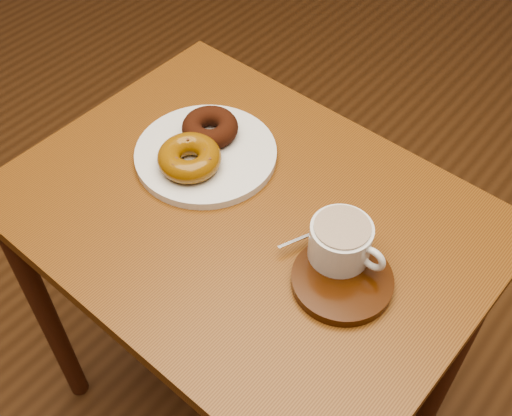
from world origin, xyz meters
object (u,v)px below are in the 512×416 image
Objects in this scene: cafe_table at (248,253)px; saucer at (342,280)px; coffee_cup at (341,241)px; donut_plate at (206,154)px.

saucer reaches higher than cafe_table.
saucer is at bearing -49.26° from coffee_cup.
donut_plate is at bearing 172.12° from coffee_cup.
donut_plate is 0.36m from saucer.
donut_plate is 1.64× the size of saucer.
saucer is 0.06m from coffee_cup.
saucer is (0.35, -0.07, 0.00)m from donut_plate.
donut_plate is at bearing 161.32° from cafe_table.
coffee_cup reaches higher than donut_plate.
coffee_cup is at bearing -7.20° from donut_plate.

